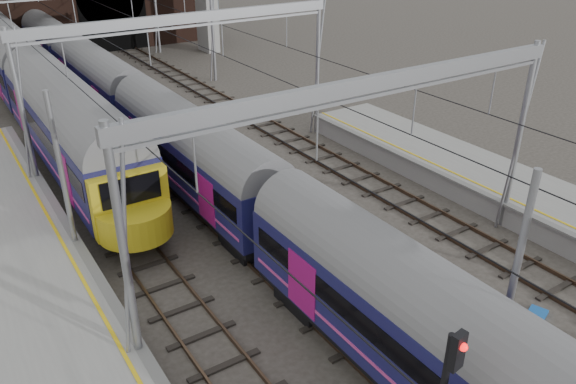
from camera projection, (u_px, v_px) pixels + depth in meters
tracks at (260, 209)px, 25.91m from camera, size 14.40×80.00×0.22m
overhead_line at (191, 41)px, 27.82m from camera, size 16.80×80.00×8.00m
retaining_wall at (71, 7)px, 52.27m from camera, size 28.00×2.75×9.00m
train_main at (137, 110)px, 31.43m from camera, size 2.58×59.71×4.51m
train_second at (9, 57)px, 41.41m from camera, size 3.10×53.79×5.24m
equip_cover_a at (568, 367)px, 16.92m from camera, size 0.95×0.72×0.10m
equip_cover_b at (380, 238)px, 23.56m from camera, size 0.83×0.60×0.09m
equip_cover_c at (537, 314)px, 19.14m from camera, size 0.96×0.81×0.10m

